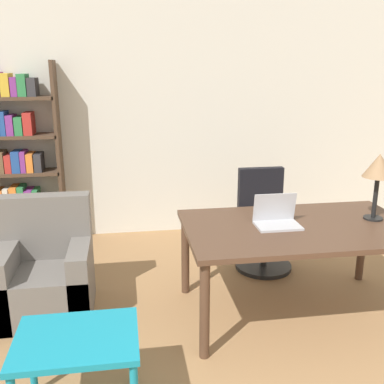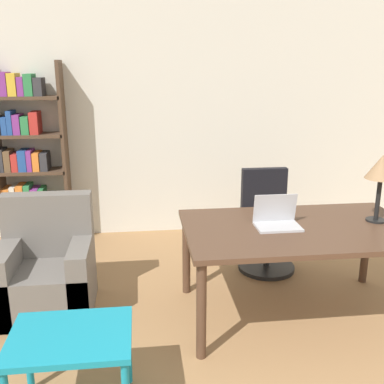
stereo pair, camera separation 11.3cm
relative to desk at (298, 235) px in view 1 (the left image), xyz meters
name	(u,v)px [view 1 (the left image)]	position (x,y,z in m)	size (l,w,h in m)	color
wall_back	(185,119)	(-0.60, 2.08, 0.67)	(8.00, 0.06, 2.70)	silver
desk	(298,235)	(0.00, 0.00, 0.00)	(1.78, 1.06, 0.76)	#4C3323
laptop	(277,219)	(-0.18, 0.03, 0.13)	(0.34, 0.23, 0.24)	#B2B2B7
table_lamp	(379,168)	(0.65, 0.06, 0.50)	(0.24, 0.24, 0.54)	black
office_chair	(263,225)	(0.01, 0.91, -0.25)	(0.56, 0.56, 0.98)	black
side_table_blue	(77,349)	(-1.63, -0.90, -0.23)	(0.68, 0.53, 0.52)	teal
armchair	(46,276)	(-2.00, 0.34, -0.37)	(0.74, 0.65, 0.94)	#66605B
bookshelf	(22,165)	(-2.43, 1.89, 0.23)	(0.75, 0.28, 2.01)	#4C3828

